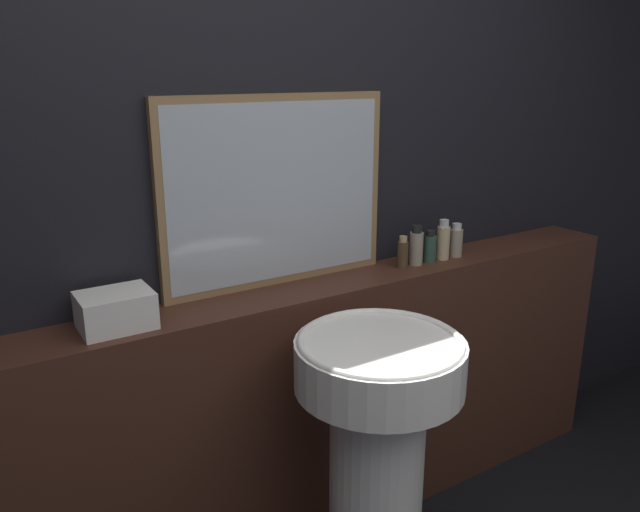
# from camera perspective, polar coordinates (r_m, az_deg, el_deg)

# --- Properties ---
(wall_back) EXTENTS (8.00, 0.06, 2.50)m
(wall_back) POSITION_cam_1_polar(r_m,az_deg,el_deg) (2.18, -3.72, 4.55)
(wall_back) COLOR black
(wall_back) RESTS_ON ground_plane
(vanity_counter) EXTENTS (2.95, 0.23, 0.99)m
(vanity_counter) POSITION_cam_1_polar(r_m,az_deg,el_deg) (2.34, -1.56, -14.47)
(vanity_counter) COLOR #422319
(vanity_counter) RESTS_ON ground_plane
(pedestal_sink) EXTENTS (0.50, 0.50, 0.97)m
(pedestal_sink) POSITION_cam_1_polar(r_m,az_deg,el_deg) (1.98, 5.18, -17.48)
(pedestal_sink) COLOR white
(pedestal_sink) RESTS_ON ground_plane
(mirror) EXTENTS (0.83, 0.03, 0.64)m
(mirror) POSITION_cam_1_polar(r_m,az_deg,el_deg) (2.11, -3.96, 5.85)
(mirror) COLOR #937047
(mirror) RESTS_ON vanity_counter
(towel_stack) EXTENTS (0.21, 0.16, 0.11)m
(towel_stack) POSITION_cam_1_polar(r_m,az_deg,el_deg) (1.89, -18.19, -4.74)
(towel_stack) COLOR white
(towel_stack) RESTS_ON vanity_counter
(shampoo_bottle) EXTENTS (0.04, 0.04, 0.12)m
(shampoo_bottle) POSITION_cam_1_polar(r_m,az_deg,el_deg) (2.36, 7.57, 0.27)
(shampoo_bottle) COLOR #4C3823
(shampoo_bottle) RESTS_ON vanity_counter
(conditioner_bottle) EXTENTS (0.05, 0.05, 0.15)m
(conditioner_bottle) POSITION_cam_1_polar(r_m,az_deg,el_deg) (2.39, 8.79, 0.85)
(conditioner_bottle) COLOR gray
(conditioner_bottle) RESTS_ON vanity_counter
(lotion_bottle) EXTENTS (0.05, 0.05, 0.13)m
(lotion_bottle) POSITION_cam_1_polar(r_m,az_deg,el_deg) (2.44, 10.00, 0.79)
(lotion_bottle) COLOR #2D4C3D
(lotion_bottle) RESTS_ON vanity_counter
(body_wash_bottle) EXTENTS (0.05, 0.05, 0.16)m
(body_wash_bottle) POSITION_cam_1_polar(r_m,az_deg,el_deg) (2.48, 11.19, 1.36)
(body_wash_bottle) COLOR #C6B284
(body_wash_bottle) RESTS_ON vanity_counter
(hand_soap_bottle) EXTENTS (0.05, 0.05, 0.13)m
(hand_soap_bottle) POSITION_cam_1_polar(r_m,az_deg,el_deg) (2.53, 12.33, 1.33)
(hand_soap_bottle) COLOR gray
(hand_soap_bottle) RESTS_ON vanity_counter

